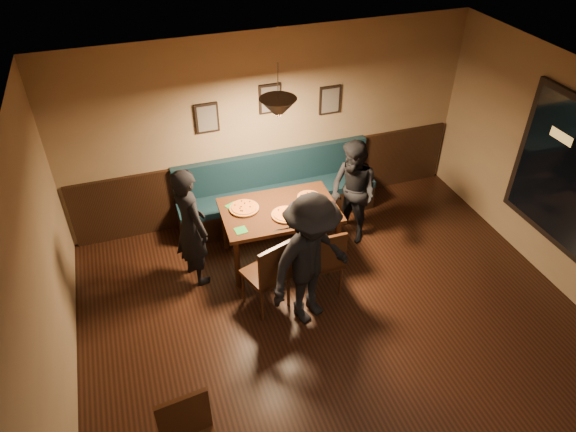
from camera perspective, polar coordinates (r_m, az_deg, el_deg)
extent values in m
plane|color=black|center=(6.00, 8.83, -17.68)|extent=(7.00, 7.00, 0.00)
plane|color=silver|center=(4.09, 12.45, 5.96)|extent=(7.00, 7.00, 0.00)
plane|color=#8C704F|center=(7.58, -1.97, 9.72)|extent=(6.00, 0.00, 6.00)
plane|color=#8C704F|center=(4.66, -25.94, -15.92)|extent=(0.00, 7.00, 7.00)
cube|color=black|center=(8.00, -1.77, 3.87)|extent=(5.88, 0.06, 1.00)
cube|color=black|center=(7.24, -8.88, 10.58)|extent=(0.32, 0.04, 0.42)
cube|color=black|center=(7.36, -1.97, 12.74)|extent=(0.32, 0.04, 0.42)
cube|color=black|center=(7.71, 4.61, 12.57)|extent=(0.32, 0.04, 0.42)
cone|color=black|center=(6.12, -1.08, 11.70)|extent=(0.44, 0.44, 0.25)
cube|color=black|center=(7.10, -0.92, -1.91)|extent=(1.56, 1.04, 0.82)
imported|color=black|center=(6.63, -10.62, -1.16)|extent=(0.59, 0.71, 1.67)
imported|color=black|center=(7.30, 7.14, 2.56)|extent=(0.80, 0.90, 1.54)
imported|color=black|center=(5.96, 2.53, -4.94)|extent=(1.30, 1.03, 1.76)
cylinder|color=orange|center=(6.85, -4.82, 0.86)|extent=(0.52, 0.52, 0.04)
cylinder|color=orange|center=(6.71, -0.23, 0.14)|extent=(0.47, 0.47, 0.04)
cylinder|color=#C18624|center=(7.05, 2.30, 2.10)|extent=(0.33, 0.33, 0.04)
cylinder|color=black|center=(6.81, 4.98, 1.11)|extent=(0.07, 0.07, 0.14)
cylinder|color=#9C1005|center=(6.95, 2.96, 1.85)|extent=(0.03, 0.03, 0.11)
cube|color=#207A29|center=(6.93, -6.08, 1.06)|extent=(0.21, 0.21, 0.01)
cube|color=#1E7327|center=(6.51, -5.19, -1.57)|extent=(0.16, 0.16, 0.01)
cube|color=silver|center=(6.51, -0.04, -1.36)|extent=(0.21, 0.03, 0.00)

